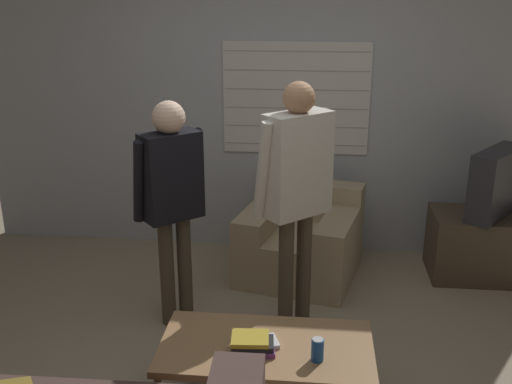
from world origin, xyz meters
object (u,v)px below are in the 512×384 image
(tv, at_px, (496,183))
(armchair_beige, at_px, (301,240))
(spare_remote, at_px, (274,341))
(soda_can, at_px, (317,350))
(coffee_table, at_px, (266,351))
(person_left_standing, at_px, (171,188))
(person_right_standing, at_px, (296,180))
(book_stack, at_px, (253,344))

(tv, bearing_deg, armchair_beige, -49.02)
(armchair_beige, height_order, spare_remote, armchair_beige)
(soda_can, bearing_deg, tv, 54.67)
(coffee_table, relative_size, soda_can, 9.16)
(tv, bearing_deg, soda_can, 1.94)
(person_left_standing, bearing_deg, soda_can, -86.77)
(person_right_standing, bearing_deg, armchair_beige, 45.62)
(coffee_table, relative_size, person_right_standing, 0.67)
(person_right_standing, bearing_deg, tv, -9.38)
(person_right_standing, distance_m, book_stack, 1.11)
(armchair_beige, bearing_deg, coffee_table, 99.15)
(armchair_beige, distance_m, spare_remote, 1.72)
(tv, height_order, book_stack, tv)
(armchair_beige, xyz_separation_m, soda_can, (0.13, -1.84, 0.20))
(coffee_table, xyz_separation_m, person_left_standing, (-0.71, 0.91, 0.60))
(book_stack, xyz_separation_m, spare_remote, (0.11, 0.08, -0.03))
(coffee_table, height_order, book_stack, book_stack)
(armchair_beige, relative_size, person_left_standing, 0.67)
(tv, relative_size, person_left_standing, 0.39)
(person_left_standing, bearing_deg, tv, -19.50)
(armchair_beige, relative_size, soda_can, 8.38)
(coffee_table, xyz_separation_m, tv, (1.65, 1.83, 0.41))
(person_left_standing, xyz_separation_m, book_stack, (0.64, -0.97, -0.52))
(soda_can, bearing_deg, armchair_beige, 93.99)
(armchair_beige, bearing_deg, book_stack, 97.17)
(armchair_beige, relative_size, person_right_standing, 0.61)
(armchair_beige, xyz_separation_m, spare_remote, (-0.11, -1.71, 0.15))
(tv, height_order, person_left_standing, person_left_standing)
(tv, distance_m, person_right_standing, 1.85)
(person_left_standing, relative_size, spare_remote, 11.60)
(coffee_table, height_order, person_left_standing, person_left_standing)
(person_right_standing, xyz_separation_m, book_stack, (-0.18, -0.89, -0.63))
(coffee_table, bearing_deg, soda_can, -22.53)
(person_right_standing, xyz_separation_m, spare_remote, (-0.08, -0.81, -0.66))
(book_stack, relative_size, spare_remote, 1.80)
(coffee_table, height_order, person_right_standing, person_right_standing)
(armchair_beige, bearing_deg, soda_can, 107.96)
(person_left_standing, distance_m, book_stack, 1.28)
(person_left_standing, xyz_separation_m, spare_remote, (0.75, -0.89, -0.55))
(armchair_beige, relative_size, spare_remote, 7.77)
(soda_can, bearing_deg, person_left_standing, 133.92)
(armchair_beige, xyz_separation_m, person_right_standing, (-0.03, -0.90, 0.81))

